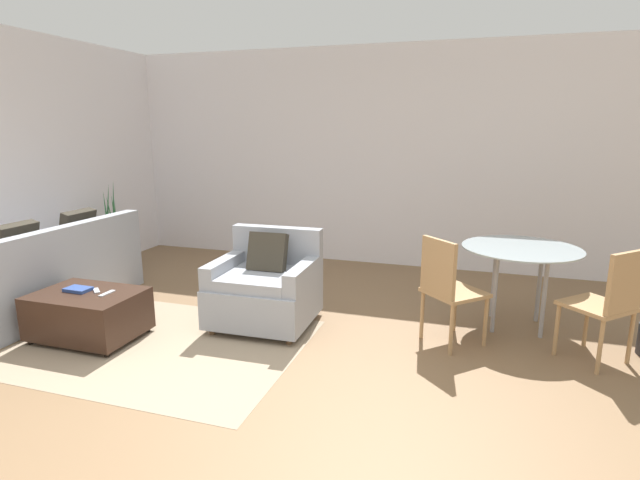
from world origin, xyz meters
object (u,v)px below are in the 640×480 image
Objects in this scene: dining_chair_near_left at (447,284)px; dining_chair_near_right at (609,299)px; couch at (47,277)px; tv_remote_secondary at (107,293)px; armchair at (266,287)px; potted_plant at (115,250)px; book_stack at (78,289)px; dining_table at (521,258)px; ottoman at (89,313)px; tv_remote_primary at (96,291)px.

dining_chair_near_right is at bearing 0.00° from dining_chair_near_left.
tv_remote_secondary is at bearing -22.64° from couch.
dining_chair_near_right is at bearing 0.61° from armchair.
tv_remote_secondary is 0.14× the size of potted_plant.
dining_chair_near_right is (3.86, 0.76, 0.11)m from tv_remote_secondary.
dining_chair_near_left and dining_chair_near_right have the same top height.
tv_remote_secondary is at bearing -146.51° from armchair.
dining_table is (3.56, 1.35, 0.22)m from book_stack.
ottoman is at bearing -158.42° from dining_table.
tv_remote_secondary is at bearing -51.72° from potted_plant.
tv_remote_primary is at bearing -158.94° from dining_table.
armchair is at bearing 27.99° from book_stack.
book_stack is 0.29m from tv_remote_secondary.
book_stack reaches higher than tv_remote_secondary.
armchair is 0.88× the size of dining_table.
armchair reaches higher than ottoman.
tv_remote_primary is 0.14× the size of dining_chair_near_right.
dining_chair_near_left is at bearing 1.05° from armchair.
potted_plant is (-1.29, 1.78, -0.16)m from tv_remote_primary.
armchair is 2.75m from dining_chair_near_right.
tv_remote_secondary is 0.16× the size of dining_table.
dining_chair_near_right is at bearing 10.37° from tv_remote_primary.
tv_remote_primary is (1.01, -0.45, 0.11)m from couch.
ottoman is 2.21m from potted_plant.
book_stack is 3.82m from dining_table.
armchair is at bearing -178.95° from dining_chair_near_left.
potted_plant is (-1.43, 1.81, -0.16)m from tv_remote_secondary.
ottoman is 3.75m from dining_table.
ottoman is 4.02× the size of book_stack.
dining_chair_near_left is (-0.58, -0.58, -0.12)m from dining_table.
dining_table reaches higher than tv_remote_secondary.
armchair is at bearing 29.42° from tv_remote_primary.
potted_plant is at bearing 157.04° from armchair.
tv_remote_secondary is at bearing -168.81° from dining_chair_near_right.
dining_chair_near_right is (3.99, 0.73, 0.11)m from tv_remote_primary.
dining_chair_near_left reaches higher than tv_remote_primary.
couch is at bearing 156.18° from tv_remote_primary.
couch is at bearing -173.55° from armchair.
ottoman is at bearing -27.74° from couch.
potted_plant reaches higher than dining_chair_near_right.
tv_remote_primary is at bearing -150.58° from armchair.
book_stack is (-1.40, -0.74, 0.08)m from armchair.
ottoman is (-1.30, -0.76, -0.12)m from armchair.
dining_chair_near_left is at bearing 14.49° from tv_remote_primary.
couch is 2.06× the size of dining_chair_near_left.
armchair is 2.27m from dining_table.
couch reaches higher than tv_remote_primary.
potted_plant is at bearing 101.88° from couch.
armchair is 1.51m from ottoman.
dining_chair_near_right is (0.58, -0.58, -0.12)m from dining_table.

